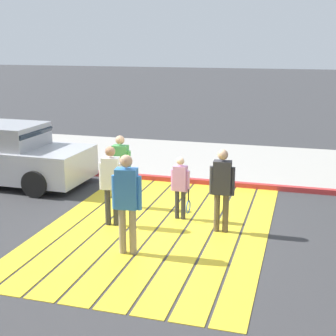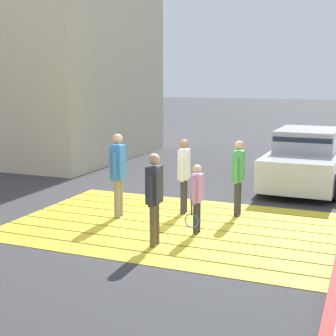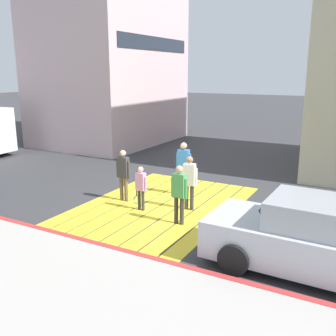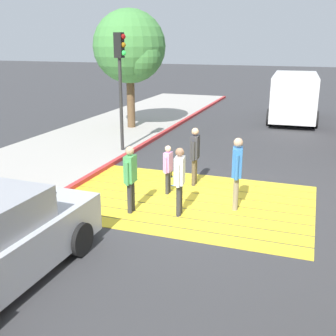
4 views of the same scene
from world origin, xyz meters
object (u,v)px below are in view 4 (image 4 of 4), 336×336
pedestrian_child_with_racket (168,167)px  street_tree (131,49)px  van_down_street (294,96)px  pedestrian_adult_trailing (180,177)px  pedestrian_adult_side (130,175)px  pedestrian_adult_lead (237,168)px  pedestrian_teen_behind (195,152)px  traffic_light_corner (120,69)px

pedestrian_child_with_racket → street_tree: bearing=120.5°
van_down_street → street_tree: bearing=-144.8°
pedestrian_adult_trailing → pedestrian_adult_side: 1.17m
pedestrian_adult_lead → pedestrian_adult_side: (-2.33, -1.03, -0.09)m
street_tree → pedestrian_adult_lead: 10.29m
pedestrian_adult_lead → pedestrian_adult_trailing: pedestrian_adult_lead is taller
pedestrian_teen_behind → street_tree: bearing=126.8°
van_down_street → pedestrian_adult_side: size_ratio=3.23×
pedestrian_adult_lead → pedestrian_adult_side: pedestrian_adult_lead is taller
traffic_light_corner → pedestrian_adult_lead: traffic_light_corner is taller
street_tree → pedestrian_adult_trailing: street_tree is taller
pedestrian_adult_side → pedestrian_child_with_racket: 1.56m
van_down_street → pedestrian_teen_behind: van_down_street is taller
van_down_street → pedestrian_adult_trailing: 13.48m
pedestrian_teen_behind → van_down_street: bearing=79.7°
pedestrian_adult_lead → pedestrian_child_with_racket: size_ratio=1.34×
traffic_light_corner → van_down_street: bearing=57.8°
traffic_light_corner → pedestrian_teen_behind: traffic_light_corner is taller
traffic_light_corner → pedestrian_adult_side: traffic_light_corner is taller
pedestrian_adult_lead → pedestrian_teen_behind: (-1.45, 1.40, -0.08)m
pedestrian_adult_lead → pedestrian_adult_trailing: size_ratio=1.09×
pedestrian_adult_trailing → pedestrian_teen_behind: size_ratio=0.99×
street_tree → pedestrian_adult_side: (3.89, -8.81, -2.68)m
pedestrian_adult_lead → pedestrian_adult_side: 2.55m
traffic_light_corner → pedestrian_child_with_racket: traffic_light_corner is taller
pedestrian_child_with_racket → traffic_light_corner: bearing=131.0°
pedestrian_adult_side → pedestrian_child_with_racket: bearing=74.3°
street_tree → pedestrian_child_with_racket: size_ratio=3.96×
pedestrian_adult_trailing → pedestrian_adult_lead: bearing=33.5°
street_tree → pedestrian_teen_behind: street_tree is taller
traffic_light_corner → pedestrian_adult_trailing: traffic_light_corner is taller
street_tree → pedestrian_adult_lead: (6.23, -7.78, -2.58)m
pedestrian_adult_trailing → pedestrian_child_with_racket: bearing=120.0°
traffic_light_corner → street_tree: bearing=108.9°
pedestrian_adult_lead → pedestrian_teen_behind: 2.02m
van_down_street → pedestrian_child_with_racket: bearing=-101.6°
van_down_street → pedestrian_teen_behind: size_ratio=3.18×
pedestrian_adult_trailing → pedestrian_adult_side: pedestrian_adult_trailing is taller
pedestrian_teen_behind → pedestrian_child_with_racket: (-0.46, -0.94, -0.21)m
street_tree → pedestrian_teen_behind: 8.40m
street_tree → pedestrian_child_with_racket: (4.31, -7.32, -2.87)m
pedestrian_adult_side → van_down_street: bearing=77.9°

